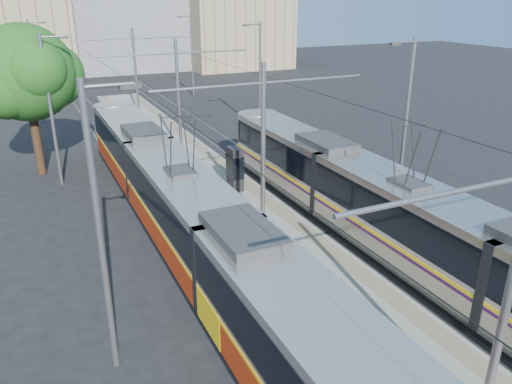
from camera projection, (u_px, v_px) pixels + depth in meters
ground at (376, 334)px, 15.37m from camera, size 160.00×160.00×0.00m
platform at (197, 168)px, 29.63m from camera, size 4.00×50.00×0.30m
tactile_strip_left at (173, 169)px, 29.00m from camera, size 0.70×50.00×0.01m
tactile_strip_right at (220, 163)px, 30.15m from camera, size 0.70×50.00×0.01m
rails at (197, 170)px, 29.68m from camera, size 8.71×70.00×0.03m
tram_left at (182, 209)px, 20.06m from camera, size 2.43×30.57×5.50m
tram_right at (405, 220)px, 18.77m from camera, size 2.43×27.94×5.50m
catenary at (211, 104)px, 25.63m from camera, size 9.20×70.00×7.00m
street_lamps at (174, 89)px, 31.52m from camera, size 15.18×38.22×8.00m
shelter at (235, 168)px, 25.61m from camera, size 0.63×1.02×2.24m
tree at (32, 74)px, 27.44m from camera, size 5.81×5.37×8.43m
building_centre at (126, 11)px, 68.82m from camera, size 18.36×14.28×15.30m
building_right at (236, 29)px, 70.17m from camera, size 14.28×10.20×10.50m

